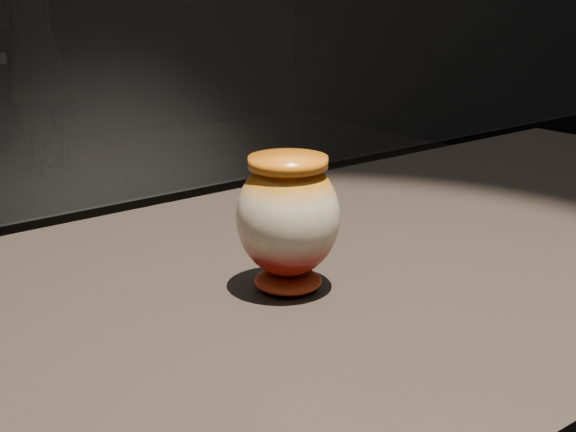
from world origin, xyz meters
The scene contains 2 objects.
main_vase centered at (-0.11, -0.02, 0.99)m, with size 0.15×0.15×0.16m.
visitor centered at (1.27, 4.21, 0.84)m, with size 0.61×0.40×1.68m, color black.
Camera 1 is at (-0.68, -0.71, 1.27)m, focal length 50.00 mm.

